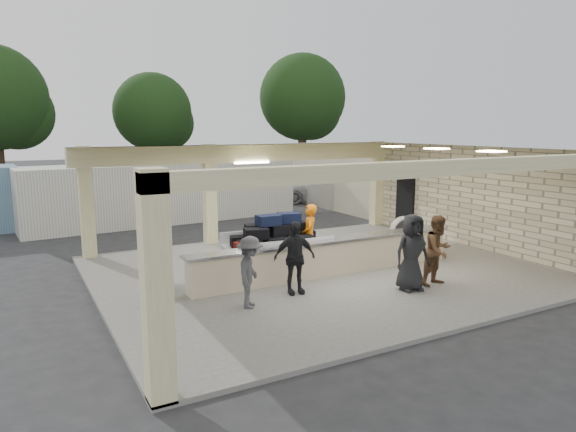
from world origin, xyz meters
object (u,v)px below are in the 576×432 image
car_white_a (321,190)px  car_white_b (370,182)px  passenger_b (294,258)px  passenger_c (250,272)px  container_white (166,192)px  baggage_counter (329,257)px  drum_fan (405,231)px  baggage_handler (309,236)px  car_dark (304,184)px  luggage_cart (275,240)px  passenger_d (412,252)px  passenger_a (438,250)px

car_white_a → car_white_b: bearing=-48.6°
passenger_b → car_white_a: passenger_b is taller
passenger_c → container_white: size_ratio=0.14×
baggage_counter → passenger_c: size_ratio=5.04×
drum_fan → car_white_b: size_ratio=0.24×
drum_fan → car_white_a: 11.89m
car_white_b → passenger_c: bearing=123.4°
passenger_b → container_white: container_white is taller
baggage_handler → car_white_a: baggage_handler is taller
drum_fan → passenger_c: bearing=-138.9°
container_white → car_dark: bearing=18.0°
baggage_counter → luggage_cart: size_ratio=2.82×
baggage_handler → passenger_b: (-1.51, -1.82, -0.03)m
car_white_a → drum_fan: bearing=-177.7°
passenger_b → container_white: bearing=98.3°
baggage_counter → drum_fan: drum_fan is taller
passenger_b → passenger_d: 2.91m
baggage_counter → car_white_a: car_white_a is taller
baggage_counter → passenger_a: passenger_a is taller
baggage_counter → baggage_handler: 0.97m
baggage_counter → car_dark: 16.45m
car_white_b → drum_fan: bearing=134.4°
car_dark → container_white: 10.02m
passenger_b → car_white_b: 20.99m
passenger_d → car_white_b: bearing=62.0°
baggage_handler → luggage_cart: bearing=-67.4°
passenger_c → container_white: container_white is taller
passenger_c → car_white_a: size_ratio=0.36×
passenger_c → container_white: 12.16m
baggage_handler → passenger_d: passenger_d is taller
passenger_d → car_dark: 17.93m
car_white_a → baggage_counter: bearing=169.5°
baggage_handler → passenger_d: 3.20m
passenger_b → passenger_c: 1.41m
passenger_a → car_dark: (5.79, 16.63, -0.22)m
passenger_a → passenger_d: bearing=171.3°
baggage_counter → luggage_cart: 1.60m
baggage_counter → car_dark: bearing=62.0°
drum_fan → car_white_b: (8.64, 13.06, 0.02)m
passenger_b → container_white: (0.09, 11.69, 0.29)m
luggage_cart → passenger_b: size_ratio=1.62×
car_white_b → baggage_handler: bearing=124.9°
passenger_a → car_white_b: 19.72m
car_white_b → container_white: size_ratio=0.37×
baggage_handler → passenger_d: bearing=53.3°
luggage_cart → drum_fan: 5.13m
car_white_a → passenger_c: bearing=163.5°
passenger_a → car_white_a: size_ratio=0.40×
baggage_counter → baggage_handler: bearing=97.8°
container_white → passenger_b: bearing=-94.7°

